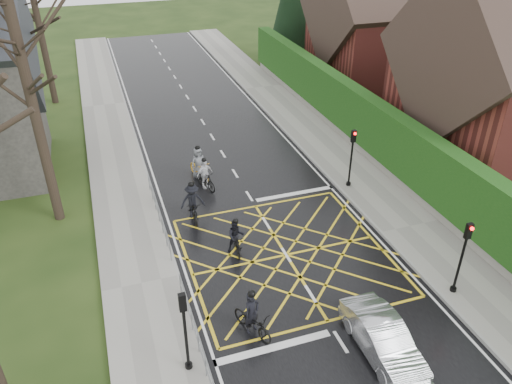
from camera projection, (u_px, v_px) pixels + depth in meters
ground at (286, 255)px, 20.92m from camera, size 120.00×120.00×0.00m
road at (286, 255)px, 20.92m from camera, size 9.00×80.00×0.01m
sidewalk_right at (410, 227)px, 22.53m from camera, size 3.00×80.00×0.15m
sidewalk_left at (142, 284)px, 19.24m from camera, size 3.00×80.00×0.15m
stone_wall at (376, 159)px, 27.75m from camera, size 0.50×38.00×0.70m
hedge at (380, 130)px, 26.85m from camera, size 0.90×38.00×2.80m
house_far at (382, 28)px, 37.36m from camera, size 9.80×8.80×10.30m
conifer at (293, 4)px, 42.44m from camera, size 4.60×4.60×10.00m
tree_near at (19, 48)px, 19.26m from camera, size 9.24×9.24×11.44m
railing_south at (195, 327)px, 16.40m from camera, size 0.05×5.04×1.03m
railing_north at (158, 209)px, 22.49m from camera, size 0.05×6.04×1.03m
traffic_light_ne at (351, 159)px, 24.88m from camera, size 0.24×0.31×3.21m
traffic_light_se at (461, 259)px, 18.05m from camera, size 0.24×0.31×3.21m
traffic_light_sw at (185, 333)px, 15.01m from camera, size 0.24×0.31×3.21m
cyclist_rear at (252, 319)px, 16.96m from camera, size 1.35×1.96×1.81m
cyclist_back at (236, 239)px, 20.83m from camera, size 0.79×1.67×1.64m
cyclist_mid at (193, 205)px, 23.01m from camera, size 1.15×1.98×1.90m
cyclist_front at (205, 177)px, 25.37m from camera, size 1.03×1.77×1.71m
cyclist_lead at (199, 167)px, 26.31m from camera, size 1.16×2.02×1.86m
car at (383, 339)px, 16.15m from camera, size 1.35×3.83×1.26m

